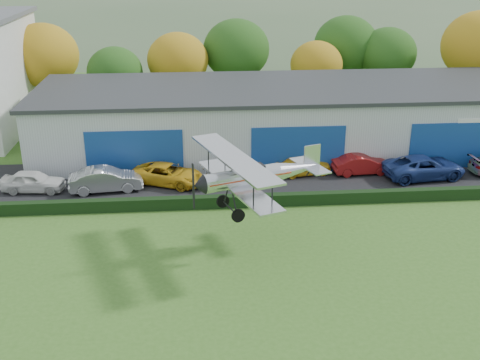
{
  "coord_description": "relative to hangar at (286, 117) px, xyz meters",
  "views": [
    {
      "loc": [
        -2.77,
        -18.45,
        15.79
      ],
      "look_at": [
        -0.16,
        12.26,
        3.45
      ],
      "focal_mm": 43.63,
      "sensor_mm": 36.0,
      "label": 1
    }
  ],
  "objects": [
    {
      "name": "car_4",
      "position": [
        0.35,
        -6.5,
        -1.91
      ],
      "size": [
        4.33,
        2.38,
        1.4
      ],
      "primitive_type": "imported",
      "rotation": [
        0.0,
        0.0,
        1.76
      ],
      "color": "gold",
      "rests_on": "apron"
    },
    {
      "name": "car_6",
      "position": [
        9.0,
        -7.91,
        -1.78
      ],
      "size": [
        6.25,
        3.44,
        1.66
      ],
      "primitive_type": "imported",
      "rotation": [
        0.0,
        0.0,
        1.69
      ],
      "color": "navy",
      "rests_on": "apron"
    },
    {
      "name": "hangar",
      "position": [
        0.0,
        0.0,
        0.0
      ],
      "size": [
        40.6,
        12.6,
        5.3
      ],
      "color": "#B2B7BC",
      "rests_on": "ground"
    },
    {
      "name": "distant_hills",
      "position": [
        -9.38,
        112.02,
        -15.7
      ],
      "size": [
        430.0,
        196.0,
        56.0
      ],
      "color": "#4C6642",
      "rests_on": "ground"
    },
    {
      "name": "car_0",
      "position": [
        -18.84,
        -8.08,
        -1.87
      ],
      "size": [
        4.46,
        2.14,
        1.47
      ],
      "primitive_type": "imported",
      "rotation": [
        0.0,
        0.0,
        1.48
      ],
      "color": "silver",
      "rests_on": "apron"
    },
    {
      "name": "car_3",
      "position": [
        -4.74,
        -7.67,
        -1.94
      ],
      "size": [
        4.94,
        3.5,
        1.33
      ],
      "primitive_type": "imported",
      "rotation": [
        0.0,
        0.0,
        1.97
      ],
      "color": "silver",
      "rests_on": "apron"
    },
    {
      "name": "biplane",
      "position": [
        -4.56,
        -17.11,
        1.67
      ],
      "size": [
        7.76,
        8.75,
        3.3
      ],
      "rotation": [
        0.0,
        0.0,
        0.34
      ],
      "color": "silver"
    },
    {
      "name": "car_2",
      "position": [
        -9.61,
        -7.49,
        -1.88
      ],
      "size": [
        5.73,
        4.29,
        1.45
      ],
      "primitive_type": "imported",
      "rotation": [
        0.0,
        0.0,
        1.16
      ],
      "color": "gold",
      "rests_on": "apron"
    },
    {
      "name": "apron",
      "position": [
        -2.0,
        -6.98,
        -2.63
      ],
      "size": [
        48.0,
        9.0,
        0.05
      ],
      "primitive_type": "cube",
      "color": "black",
      "rests_on": "ground"
    },
    {
      "name": "tree_belt",
      "position": [
        -4.15,
        12.64,
        2.95
      ],
      "size": [
        75.7,
        13.22,
        10.12
      ],
      "color": "#3D2614",
      "rests_on": "ground"
    },
    {
      "name": "car_1",
      "position": [
        -13.84,
        -8.42,
        -1.78
      ],
      "size": [
        5.19,
        2.36,
        1.65
      ],
      "primitive_type": "imported",
      "rotation": [
        0.0,
        0.0,
        1.7
      ],
      "color": "silver",
      "rests_on": "apron"
    },
    {
      "name": "hedge",
      "position": [
        -2.0,
        -11.78,
        -2.26
      ],
      "size": [
        46.0,
        0.6,
        0.8
      ],
      "primitive_type": "cube",
      "color": "black",
      "rests_on": "ground"
    },
    {
      "name": "car_5",
      "position": [
        4.72,
        -6.7,
        -1.89
      ],
      "size": [
        4.45,
        1.77,
        1.44
      ],
      "primitive_type": "imported",
      "rotation": [
        0.0,
        0.0,
        1.63
      ],
      "color": "maroon",
      "rests_on": "apron"
    }
  ]
}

